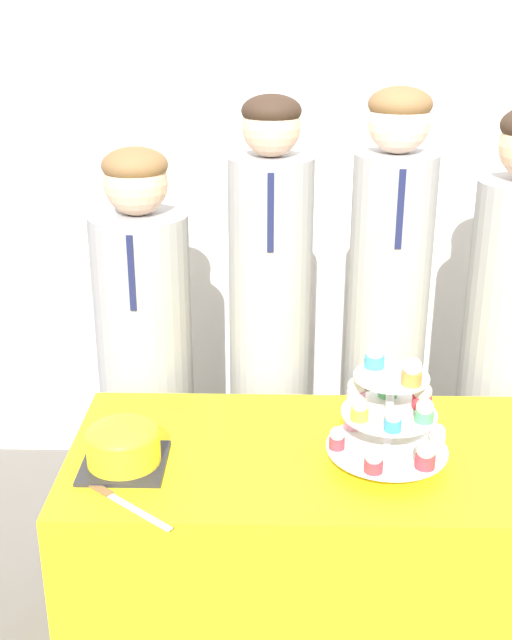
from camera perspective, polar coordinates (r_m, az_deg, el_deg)
wall_back at (r=3.05m, az=5.24°, el=13.27°), size 9.00×0.06×2.70m
table at (r=2.26m, az=6.45°, el=-17.32°), size 1.43×0.62×0.74m
round_cake at (r=1.98m, az=-9.43°, el=-8.67°), size 0.20×0.20×0.12m
cake_knife at (r=1.89m, az=-10.16°, el=-12.27°), size 0.23×0.19×0.01m
cupcake_stand at (r=1.94m, az=9.54°, el=-6.64°), size 0.29×0.29×0.31m
student_0 at (r=2.55m, az=-7.77°, el=-4.56°), size 0.29×0.30×1.41m
student_1 at (r=2.48m, az=0.98°, el=-3.01°), size 0.25×0.25×1.56m
student_2 at (r=2.50m, az=9.09°, el=-2.63°), size 0.24×0.25×1.58m
student_3 at (r=2.59m, az=17.43°, el=-3.31°), size 0.29×0.30×1.53m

